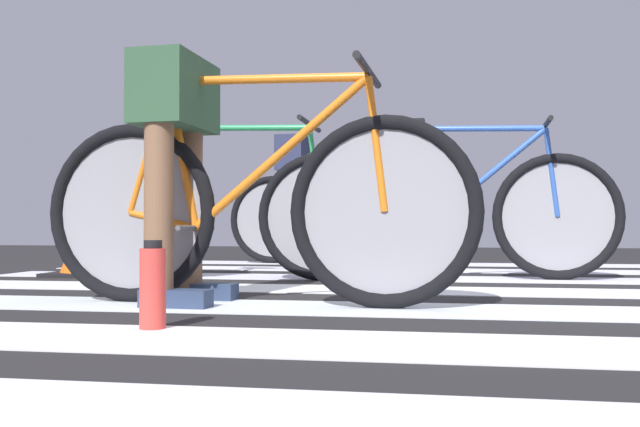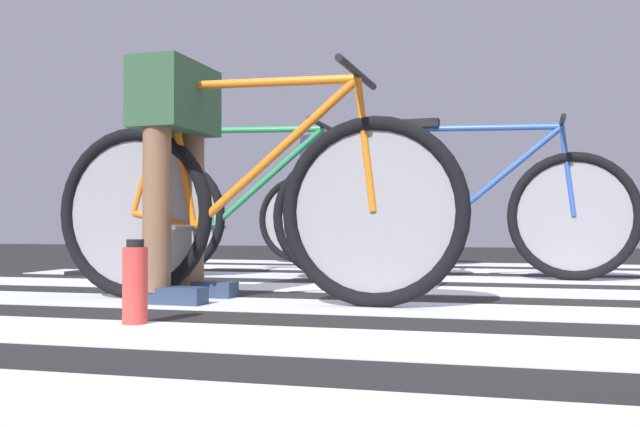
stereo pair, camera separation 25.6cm
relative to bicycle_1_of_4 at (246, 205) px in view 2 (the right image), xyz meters
name	(u,v)px [view 2 (the right image)]	position (x,y,z in m)	size (l,w,h in m)	color
ground	(419,296)	(0.62, 0.54, -0.40)	(18.00, 14.00, 0.02)	black
crosswalk_markings	(427,290)	(0.64, 0.72, -0.38)	(5.45, 4.99, 0.00)	silver
bicycle_1_of_4	(246,205)	(0.00, 0.00, 0.00)	(1.74, 0.52, 0.93)	black
cyclist_1_of_4	(176,147)	(-0.31, 0.02, 0.24)	(0.33, 0.42, 0.97)	brown
bicycle_2_of_4	(248,212)	(-0.45, 1.26, 0.00)	(1.74, 0.52, 0.93)	black
bicycle_3_of_4	(479,212)	(0.86, 1.51, 0.00)	(1.74, 0.52, 0.93)	black
bicycle_4_of_4	(358,216)	(-0.11, 2.90, 0.00)	(1.74, 0.52, 0.93)	black
cyclist_4_of_4	(322,182)	(-0.42, 2.92, 0.28)	(0.34, 0.43, 1.03)	brown
water_bottle	(135,284)	(-0.12, -0.64, -0.26)	(0.08, 0.08, 0.26)	#D83C34
traffic_cone	(120,232)	(-1.38, 1.42, -0.12)	(0.48, 0.48, 0.55)	black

